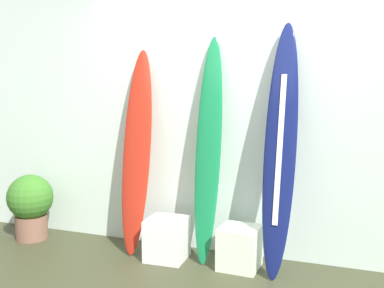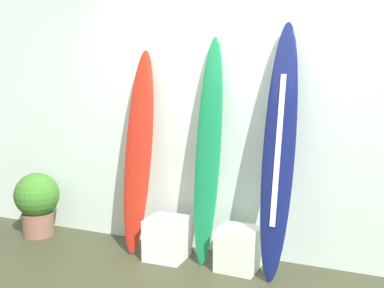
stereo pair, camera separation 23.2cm
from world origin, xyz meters
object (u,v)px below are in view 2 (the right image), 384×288
object	(u,v)px
surfboard_navy	(279,152)
display_block_left	(167,238)
surfboard_crimson	(139,153)
potted_plant	(37,201)
display_block_center	(238,249)
surfboard_emerald	(208,150)

from	to	relation	value
surfboard_navy	display_block_left	xyz separation A→B (m)	(-1.00, -0.07, -0.85)
surfboard_crimson	potted_plant	world-z (taller)	surfboard_crimson
display_block_center	potted_plant	bearing A→B (deg)	-179.50
potted_plant	surfboard_navy	bearing A→B (deg)	1.20
surfboard_crimson	surfboard_navy	size ratio (longest dim) A/B	0.91
potted_plant	surfboard_emerald	bearing A→B (deg)	3.68
surfboard_emerald	potted_plant	distance (m)	1.99
surfboard_crimson	surfboard_emerald	world-z (taller)	surfboard_emerald
surfboard_navy	display_block_left	distance (m)	1.31
surfboard_crimson	display_block_center	xyz separation A→B (m)	(1.02, -0.07, -0.77)
surfboard_crimson	display_block_left	xyz separation A→B (m)	(0.35, -0.11, -0.76)
display_block_left	display_block_center	world-z (taller)	display_block_left
display_block_center	potted_plant	distance (m)	2.22
surfboard_emerald	potted_plant	bearing A→B (deg)	-176.32
surfboard_emerald	display_block_center	bearing A→B (deg)	-17.57
potted_plant	display_block_center	bearing A→B (deg)	0.50
surfboard_emerald	display_block_center	world-z (taller)	surfboard_emerald
surfboard_crimson	surfboard_navy	distance (m)	1.35
display_block_center	potted_plant	world-z (taller)	potted_plant
surfboard_crimson	display_block_center	size ratio (longest dim) A/B	5.30
surfboard_emerald	surfboard_navy	xyz separation A→B (m)	(0.64, -0.07, 0.03)
display_block_center	potted_plant	xyz separation A→B (m)	(-2.21, -0.02, 0.20)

